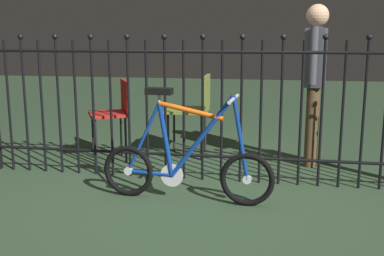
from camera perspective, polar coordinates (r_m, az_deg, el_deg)
name	(u,v)px	position (r m, az deg, el deg)	size (l,w,h in m)	color
ground_plane	(191,204)	(3.59, -0.10, -9.23)	(20.00, 20.00, 0.00)	#2D422B
iron_fence	(198,105)	(4.01, 0.77, 2.84)	(4.05, 0.07, 1.34)	black
bicycle	(185,163)	(3.56, -0.80, -4.32)	(1.35, 0.40, 0.87)	black
chair_red	(115,110)	(4.76, -9.40, 2.19)	(0.49, 0.49, 0.81)	black
chair_olive	(195,105)	(4.87, 0.34, 2.77)	(0.45, 0.45, 0.85)	black
person_visitor	(315,72)	(4.62, 14.77, 6.63)	(0.23, 0.47, 1.54)	#4C3823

